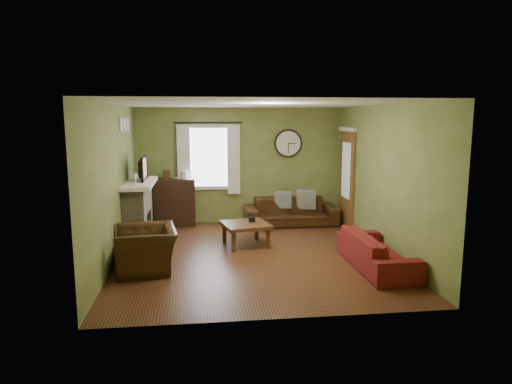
{
  "coord_description": "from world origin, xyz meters",
  "views": [
    {
      "loc": [
        -0.89,
        -7.66,
        2.38
      ],
      "look_at": [
        0.1,
        0.4,
        1.05
      ],
      "focal_mm": 32.0,
      "sensor_mm": 36.0,
      "label": 1
    }
  ],
  "objects": [
    {
      "name": "medallion_mid",
      "position": [
        -2.28,
        1.15,
        2.25
      ],
      "size": [
        0.28,
        0.28,
        0.03
      ],
      "primitive_type": "cylinder",
      "color": "white",
      "rests_on": "wall_left"
    },
    {
      "name": "coffee_table",
      "position": [
        -0.07,
        0.59,
        0.22
      ],
      "size": [
        0.96,
        0.96,
        0.43
      ],
      "primitive_type": null,
      "rotation": [
        0.0,
        0.0,
        0.21
      ],
      "color": "#472C16",
      "rests_on": "floor"
    },
    {
      "name": "medallion_left",
      "position": [
        -2.28,
        0.8,
        2.25
      ],
      "size": [
        0.28,
        0.28,
        0.03
      ],
      "primitive_type": "cylinder",
      "color": "white",
      "rests_on": "wall_left"
    },
    {
      "name": "fireplace",
      "position": [
        -2.1,
        1.15,
        0.55
      ],
      "size": [
        0.4,
        1.4,
        1.1
      ],
      "primitive_type": "cube",
      "color": "tan",
      "rests_on": "floor"
    },
    {
      "name": "pillow_left",
      "position": [
        1.47,
        2.26,
        0.55
      ],
      "size": [
        0.45,
        0.25,
        0.43
      ],
      "primitive_type": "cube",
      "rotation": [
        0.0,
        0.0,
        -0.3
      ],
      "color": "gray",
      "rests_on": "sofa_brown"
    },
    {
      "name": "window_pane",
      "position": [
        -0.7,
        2.58,
        1.5
      ],
      "size": [
        1.0,
        0.02,
        1.3
      ],
      "primitive_type": null,
      "color": "silver",
      "rests_on": "wall_back"
    },
    {
      "name": "sofa_brown",
      "position": [
        1.1,
        2.18,
        0.3
      ],
      "size": [
        2.05,
        0.8,
        0.6
      ],
      "primitive_type": "imported",
      "color": "black",
      "rests_on": "floor"
    },
    {
      "name": "floor",
      "position": [
        0.0,
        0.0,
        0.0
      ],
      "size": [
        4.6,
        5.2,
        0.0
      ],
      "primitive_type": "cube",
      "color": "#4D2A18",
      "rests_on": "ground"
    },
    {
      "name": "firebox",
      "position": [
        -1.91,
        1.15,
        0.3
      ],
      "size": [
        0.04,
        0.6,
        0.55
      ],
      "primitive_type": "cube",
      "color": "black",
      "rests_on": "fireplace"
    },
    {
      "name": "curtain_rod",
      "position": [
        -0.7,
        2.48,
        2.27
      ],
      "size": [
        0.03,
        0.03,
        1.5
      ],
      "primitive_type": "cylinder",
      "color": "black",
      "rests_on": "wall_back"
    },
    {
      "name": "wall_left",
      "position": [
        -2.3,
        0.0,
        1.3
      ],
      "size": [
        0.0,
        5.2,
        2.6
      ],
      "primitive_type": "cube",
      "color": "olive",
      "rests_on": "ground"
    },
    {
      "name": "tv",
      "position": [
        -2.05,
        1.3,
        1.35
      ],
      "size": [
        0.08,
        0.6,
        0.35
      ],
      "primitive_type": "imported",
      "rotation": [
        0.0,
        0.0,
        1.57
      ],
      "color": "black",
      "rests_on": "mantel"
    },
    {
      "name": "mantel",
      "position": [
        -2.07,
        1.15,
        1.14
      ],
      "size": [
        0.58,
        1.6,
        0.08
      ],
      "primitive_type": "cube",
      "color": "white",
      "rests_on": "fireplace"
    },
    {
      "name": "wine_glass_b",
      "position": [
        -2.05,
        0.67,
        1.28
      ],
      "size": [
        0.07,
        0.07,
        0.2
      ],
      "primitive_type": null,
      "color": "white",
      "rests_on": "mantel"
    },
    {
      "name": "curtain_right",
      "position": [
        -0.15,
        2.48,
        1.45
      ],
      "size": [
        0.28,
        0.04,
        1.55
      ],
      "primitive_type": "cube",
      "color": "white",
      "rests_on": "wall_back"
    },
    {
      "name": "tv_screen",
      "position": [
        -1.97,
        1.3,
        1.41
      ],
      "size": [
        0.02,
        0.62,
        0.36
      ],
      "primitive_type": "cube",
      "color": "#994C3F",
      "rests_on": "mantel"
    },
    {
      "name": "door",
      "position": [
        2.27,
        1.85,
        1.05
      ],
      "size": [
        0.05,
        0.9,
        2.1
      ],
      "primitive_type": "cube",
      "color": "brown",
      "rests_on": "floor"
    },
    {
      "name": "wall_right",
      "position": [
        2.3,
        0.0,
        1.3
      ],
      "size": [
        0.0,
        5.2,
        2.6
      ],
      "primitive_type": "cube",
      "color": "olive",
      "rests_on": "ground"
    },
    {
      "name": "tissue_box",
      "position": [
        0.05,
        0.7,
        0.4
      ],
      "size": [
        0.13,
        0.13,
        0.09
      ],
      "primitive_type": "cube",
      "rotation": [
        0.0,
        0.0,
        0.1
      ],
      "color": "black",
      "rests_on": "coffee_table"
    },
    {
      "name": "wall_clock",
      "position": [
        1.1,
        2.55,
        1.8
      ],
      "size": [
        0.64,
        0.06,
        0.64
      ],
      "primitive_type": null,
      "color": "white",
      "rests_on": "wall_back"
    },
    {
      "name": "ceiling",
      "position": [
        0.0,
        0.0,
        2.6
      ],
      "size": [
        4.6,
        5.2,
        0.0
      ],
      "primitive_type": "cube",
      "color": "white",
      "rests_on": "ground"
    },
    {
      "name": "wall_front",
      "position": [
        0.0,
        -2.6,
        1.3
      ],
      "size": [
        4.6,
        0.0,
        2.6
      ],
      "primitive_type": "cube",
      "color": "olive",
      "rests_on": "ground"
    },
    {
      "name": "book",
      "position": [
        -1.45,
        2.4,
        0.96
      ],
      "size": [
        0.27,
        0.28,
        0.02
      ],
      "primitive_type": "imported",
      "rotation": [
        0.0,
        0.0,
        0.7
      ],
      "color": "#472C16",
      "rests_on": "bookshelf"
    },
    {
      "name": "bookshelf",
      "position": [
        -1.46,
        2.37,
        0.52
      ],
      "size": [
        0.88,
        0.38,
        1.05
      ],
      "primitive_type": null,
      "color": "black",
      "rests_on": "floor"
    },
    {
      "name": "medallion_right",
      "position": [
        -2.28,
        1.5,
        2.25
      ],
      "size": [
        0.28,
        0.28,
        0.03
      ],
      "primitive_type": "cylinder",
      "color": "white",
      "rests_on": "wall_left"
    },
    {
      "name": "wine_glass_a",
      "position": [
        -2.05,
        0.62,
        1.27
      ],
      "size": [
        0.06,
        0.06,
        0.19
      ],
      "primitive_type": null,
      "color": "white",
      "rests_on": "mantel"
    },
    {
      "name": "pillow_right",
      "position": [
        0.95,
        2.29,
        0.55
      ],
      "size": [
        0.39,
        0.25,
        0.38
      ],
      "primitive_type": "cube",
      "rotation": [
        0.0,
        0.0,
        -0.38
      ],
      "color": "gray",
      "rests_on": "sofa_brown"
    },
    {
      "name": "sofa_red",
      "position": [
        1.88,
        -0.93,
        0.28
      ],
      "size": [
        0.74,
        1.89,
        0.55
      ],
      "primitive_type": "imported",
      "rotation": [
        0.0,
        0.0,
        1.57
      ],
      "color": "maroon",
      "rests_on": "floor"
    },
    {
      "name": "armchair",
      "position": [
        -1.76,
        -0.59,
        0.34
      ],
      "size": [
        1.05,
        1.16,
        0.68
      ],
      "primitive_type": "imported",
      "rotation": [
        0.0,
        0.0,
        -1.43
      ],
      "color": "black",
      "rests_on": "floor"
    },
    {
      "name": "wall_back",
      "position": [
        0.0,
        2.6,
        1.3
      ],
      "size": [
        4.6,
        0.0,
        2.6
      ],
      "primitive_type": "cube",
      "color": "olive",
      "rests_on": "ground"
    },
    {
      "name": "curtain_left",
      "position": [
        -1.25,
        2.48,
        1.45
      ],
      "size": [
        0.28,
        0.04,
        1.55
      ],
      "primitive_type": "cube",
      "color": "white",
      "rests_on": "wall_back"
    }
  ]
}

